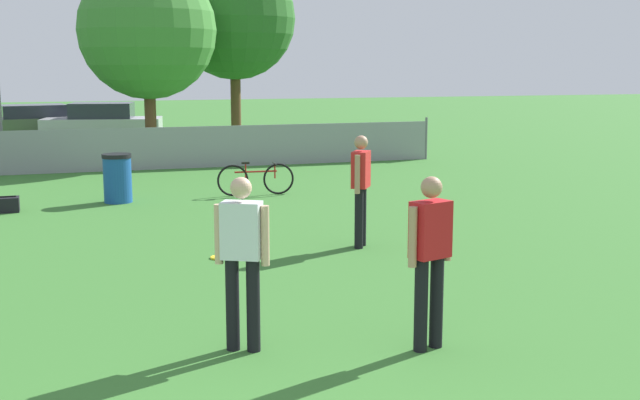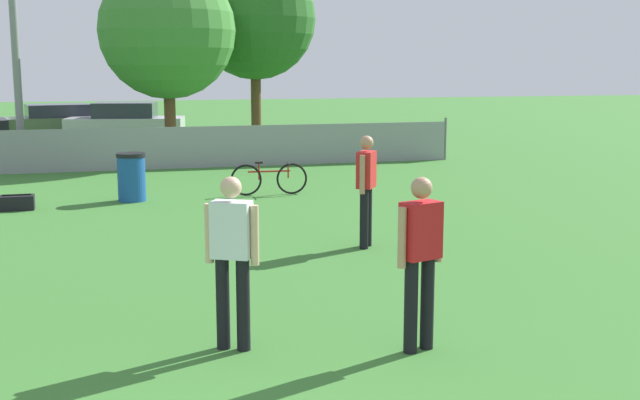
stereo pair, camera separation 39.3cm
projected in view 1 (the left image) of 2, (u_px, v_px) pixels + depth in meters
The scene contains 12 objects.
fence_backline at pixel (105, 150), 20.50m from camera, with size 18.10×0.07×1.21m.
tree_near_pole at pixel (148, 31), 21.99m from camera, with size 3.78×3.78×5.54m.
tree_far_right at pixel (234, 19), 24.93m from camera, with size 3.80×3.80×6.03m.
player_thrower_red at pixel (430, 251), 7.56m from camera, with size 0.51×0.33×1.68m.
player_receiver_white at pixel (242, 252), 7.52m from camera, with size 0.48×0.37×1.68m.
player_defender_red at pixel (361, 183), 11.89m from camera, with size 0.39×0.45×1.68m.
frisbee_disc at pixel (220, 257), 11.33m from camera, with size 0.27×0.27×0.03m.
bicycle_sideline at pixel (256, 179), 16.77m from camera, with size 1.63×0.44×0.71m.
trash_bin at pixel (118, 178), 15.88m from camera, with size 0.58×0.58×0.97m.
gear_bag_sideline at pixel (2, 205), 14.86m from camera, with size 0.62×0.34×0.30m.
parked_car_olive at pixel (34, 123), 28.82m from camera, with size 4.48×2.48×1.30m.
parked_car_silver at pixel (103, 124), 27.95m from camera, with size 4.26×2.49×1.40m.
Camera 1 is at (-0.96, -3.14, 2.70)m, focal length 45.00 mm.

